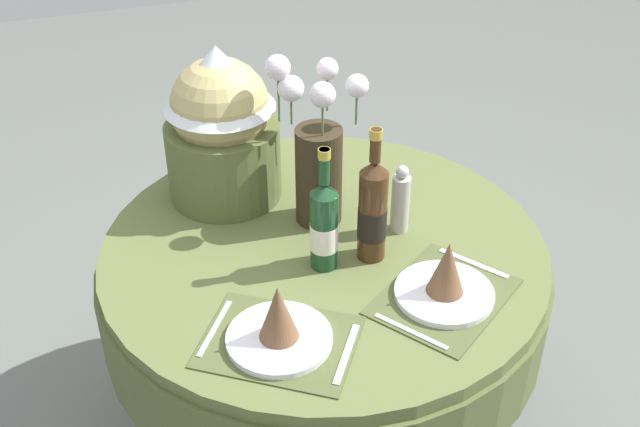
{
  "coord_description": "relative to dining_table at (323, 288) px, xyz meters",
  "views": [
    {
      "loc": [
        -0.55,
        -1.57,
        1.98
      ],
      "look_at": [
        0.0,
        0.03,
        0.81
      ],
      "focal_mm": 44.54,
      "sensor_mm": 36.0,
      "label": 1
    }
  ],
  "objects": [
    {
      "name": "pepper_mill",
      "position": [
        0.21,
        0.0,
        0.24
      ],
      "size": [
        0.05,
        0.05,
        0.2
      ],
      "color": "#B7B2AD",
      "rests_on": "dining_table"
    },
    {
      "name": "gift_tub_back_left",
      "position": [
        -0.18,
        0.33,
        0.38
      ],
      "size": [
        0.32,
        0.32,
        0.45
      ],
      "color": "#566033",
      "rests_on": "dining_table"
    },
    {
      "name": "dining_table",
      "position": [
        0.0,
        0.0,
        0.0
      ],
      "size": [
        1.19,
        1.19,
        0.73
      ],
      "color": "#5B6638",
      "rests_on": "ground"
    },
    {
      "name": "flower_vase",
      "position": [
        0.03,
        0.13,
        0.35
      ],
      "size": [
        0.25,
        0.19,
        0.46
      ],
      "color": "#332819",
      "rests_on": "dining_table"
    },
    {
      "name": "wine_bottle_centre",
      "position": [
        0.1,
        -0.08,
        0.29
      ],
      "size": [
        0.07,
        0.07,
        0.37
      ],
      "color": "#422814",
      "rests_on": "dining_table"
    },
    {
      "name": "wine_bottle_left",
      "position": [
        -0.03,
        -0.08,
        0.27
      ],
      "size": [
        0.07,
        0.07,
        0.34
      ],
      "color": "#194223",
      "rests_on": "dining_table"
    },
    {
      "name": "place_setting_left",
      "position": [
        -0.21,
        -0.31,
        0.2
      ],
      "size": [
        0.43,
        0.41,
        0.16
      ],
      "color": "#4E562F",
      "rests_on": "dining_table"
    },
    {
      "name": "place_setting_right",
      "position": [
        0.2,
        -0.29,
        0.2
      ],
      "size": [
        0.43,
        0.41,
        0.16
      ],
      "color": "#4E562F",
      "rests_on": "dining_table"
    }
  ]
}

